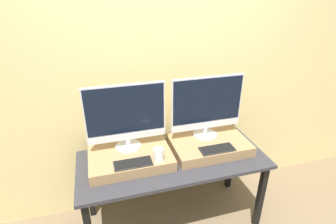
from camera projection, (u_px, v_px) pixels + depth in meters
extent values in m
cube|color=#DBC684|center=(160.00, 79.00, 2.36)|extent=(8.00, 0.04, 2.60)
cube|color=#2D2D33|center=(173.00, 160.00, 2.26)|extent=(1.61, 0.68, 0.03)
cube|color=black|center=(260.00, 197.00, 2.36)|extent=(0.05, 0.05, 0.69)
cube|color=black|center=(89.00, 187.00, 2.47)|extent=(0.05, 0.05, 0.69)
cube|color=black|center=(230.00, 161.00, 2.85)|extent=(0.05, 0.05, 0.69)
cube|color=#99754C|center=(130.00, 158.00, 2.19)|extent=(0.68, 0.45, 0.09)
cylinder|color=silver|center=(128.00, 146.00, 2.26)|extent=(0.22, 0.22, 0.01)
cylinder|color=silver|center=(128.00, 142.00, 2.24)|extent=(0.04, 0.04, 0.06)
cube|color=silver|center=(126.00, 113.00, 2.12)|extent=(0.66, 0.02, 0.49)
cube|color=black|center=(126.00, 110.00, 2.09)|extent=(0.63, 0.00, 0.41)
cube|color=silver|center=(128.00, 137.00, 2.20)|extent=(0.65, 0.00, 0.06)
cube|color=#2D2D2D|center=(133.00, 163.00, 2.03)|extent=(0.30, 0.13, 0.01)
cube|color=black|center=(133.00, 163.00, 2.03)|extent=(0.29, 0.11, 0.00)
cylinder|color=white|center=(159.00, 154.00, 2.06)|extent=(0.08, 0.08, 0.10)
cube|color=#99754C|center=(209.00, 145.00, 2.36)|extent=(0.68, 0.45, 0.09)
cylinder|color=silver|center=(205.00, 134.00, 2.43)|extent=(0.22, 0.22, 0.01)
cylinder|color=silver|center=(205.00, 131.00, 2.42)|extent=(0.04, 0.04, 0.06)
cube|color=silver|center=(207.00, 103.00, 2.30)|extent=(0.66, 0.02, 0.49)
cube|color=black|center=(208.00, 101.00, 2.27)|extent=(0.63, 0.00, 0.41)
cube|color=silver|center=(206.00, 125.00, 2.38)|extent=(0.65, 0.00, 0.06)
cube|color=#2D2D2D|center=(217.00, 149.00, 2.21)|extent=(0.30, 0.13, 0.01)
cube|color=black|center=(217.00, 148.00, 2.21)|extent=(0.29, 0.11, 0.00)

